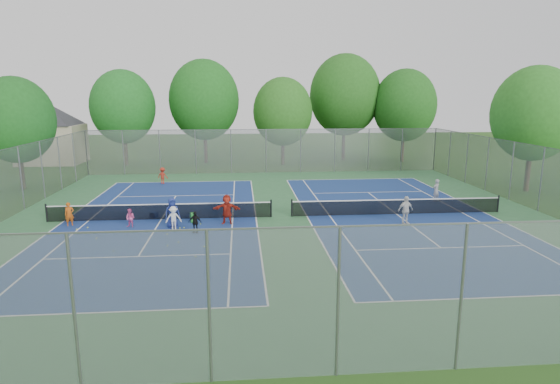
# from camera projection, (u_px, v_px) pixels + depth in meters

# --- Properties ---
(ground) EXTENTS (120.00, 120.00, 0.00)m
(ground) POSITION_uv_depth(u_px,v_px,m) (281.00, 217.00, 27.71)
(ground) COLOR #254C17
(ground) RESTS_ON ground
(court_pad) EXTENTS (32.00, 32.00, 0.01)m
(court_pad) POSITION_uv_depth(u_px,v_px,m) (281.00, 217.00, 27.71)
(court_pad) COLOR #32693D
(court_pad) RESTS_ON ground
(court_left) EXTENTS (10.97, 23.77, 0.01)m
(court_left) POSITION_uv_depth(u_px,v_px,m) (161.00, 219.00, 27.12)
(court_left) COLOR navy
(court_left) RESTS_ON court_pad
(court_right) EXTENTS (10.97, 23.77, 0.01)m
(court_right) POSITION_uv_depth(u_px,v_px,m) (396.00, 214.00, 28.29)
(court_right) COLOR navy
(court_right) RESTS_ON court_pad
(net_left) EXTENTS (12.87, 0.10, 0.91)m
(net_left) POSITION_uv_depth(u_px,v_px,m) (161.00, 212.00, 27.03)
(net_left) COLOR black
(net_left) RESTS_ON ground
(net_right) EXTENTS (12.87, 0.10, 0.91)m
(net_right) POSITION_uv_depth(u_px,v_px,m) (397.00, 207.00, 28.20)
(net_right) COLOR black
(net_right) RESTS_ON ground
(fence_north) EXTENTS (32.00, 0.10, 4.00)m
(fence_north) POSITION_uv_depth(u_px,v_px,m) (266.00, 151.00, 42.90)
(fence_north) COLOR gray
(fence_north) RESTS_ON ground
(fence_south) EXTENTS (32.00, 0.10, 4.00)m
(fence_south) POSITION_uv_depth(u_px,v_px,m) (338.00, 303.00, 11.70)
(fence_south) COLOR gray
(fence_south) RESTS_ON ground
(fence_east) EXTENTS (0.10, 32.00, 4.00)m
(fence_east) POSITION_uv_depth(u_px,v_px,m) (541.00, 180.00, 28.64)
(fence_east) COLOR gray
(fence_east) RESTS_ON ground
(house) EXTENTS (11.03, 11.03, 7.30)m
(house) POSITION_uv_depth(u_px,v_px,m) (50.00, 123.00, 48.41)
(house) COLOR #B7A88C
(house) RESTS_ON ground
(tree_nw) EXTENTS (6.40, 6.40, 9.58)m
(tree_nw) POSITION_uv_depth(u_px,v_px,m) (123.00, 107.00, 46.78)
(tree_nw) COLOR #443326
(tree_nw) RESTS_ON ground
(tree_nl) EXTENTS (7.20, 7.20, 10.69)m
(tree_nl) POSITION_uv_depth(u_px,v_px,m) (204.00, 100.00, 48.29)
(tree_nl) COLOR #443326
(tree_nl) RESTS_ON ground
(tree_nc) EXTENTS (6.00, 6.00, 8.85)m
(tree_nc) POSITION_uv_depth(u_px,v_px,m) (283.00, 112.00, 47.25)
(tree_nc) COLOR #443326
(tree_nc) RESTS_ON ground
(tree_nr) EXTENTS (7.60, 7.60, 11.42)m
(tree_nr) POSITION_uv_depth(u_px,v_px,m) (345.00, 95.00, 50.42)
(tree_nr) COLOR #443326
(tree_nr) RESTS_ON ground
(tree_ne) EXTENTS (6.60, 6.60, 9.77)m
(tree_ne) POSITION_uv_depth(u_px,v_px,m) (405.00, 105.00, 49.19)
(tree_ne) COLOR #443326
(tree_ne) RESTS_ON ground
(tree_side_w) EXTENTS (5.60, 5.60, 8.47)m
(tree_side_w) POSITION_uv_depth(u_px,v_px,m) (16.00, 120.00, 34.79)
(tree_side_w) COLOR #443326
(tree_side_w) RESTS_ON ground
(tree_side_e) EXTENTS (6.00, 6.00, 9.20)m
(tree_side_e) POSITION_uv_depth(u_px,v_px,m) (534.00, 114.00, 33.97)
(tree_side_e) COLOR #443326
(tree_side_e) RESTS_ON ground
(ball_crate) EXTENTS (0.48, 0.48, 0.31)m
(ball_crate) POSITION_uv_depth(u_px,v_px,m) (154.00, 215.00, 27.55)
(ball_crate) COLOR #173DB3
(ball_crate) RESTS_ON ground
(ball_hopper) EXTENTS (0.36, 0.36, 0.56)m
(ball_hopper) POSITION_uv_depth(u_px,v_px,m) (193.00, 218.00, 26.43)
(ball_hopper) COLOR #23802B
(ball_hopper) RESTS_ON ground
(student_a) EXTENTS (0.57, 0.50, 1.32)m
(student_a) POSITION_uv_depth(u_px,v_px,m) (69.00, 214.00, 25.70)
(student_a) COLOR #C95512
(student_a) RESTS_ON ground
(student_b) EXTENTS (0.60, 0.54, 1.03)m
(student_b) POSITION_uv_depth(u_px,v_px,m) (130.00, 218.00, 25.46)
(student_b) COLOR pink
(student_b) RESTS_ON ground
(student_c) EXTENTS (0.90, 0.61, 1.30)m
(student_c) POSITION_uv_depth(u_px,v_px,m) (174.00, 218.00, 24.93)
(student_c) COLOR silver
(student_c) RESTS_ON ground
(student_d) EXTENTS (0.72, 0.40, 1.16)m
(student_d) POSITION_uv_depth(u_px,v_px,m) (195.00, 222.00, 24.38)
(student_d) COLOR black
(student_d) RESTS_ON ground
(student_e) EXTENTS (0.96, 0.82, 1.67)m
(student_e) POSITION_uv_depth(u_px,v_px,m) (172.00, 213.00, 25.27)
(student_e) COLOR navy
(student_e) RESTS_ON ground
(student_f) EXTENTS (1.60, 0.71, 1.67)m
(student_f) POSITION_uv_depth(u_px,v_px,m) (227.00, 209.00, 26.07)
(student_f) COLOR #A52517
(student_f) RESTS_ON ground
(child_far_baseline) EXTENTS (0.98, 0.76, 1.34)m
(child_far_baseline) POSITION_uv_depth(u_px,v_px,m) (163.00, 176.00, 37.81)
(child_far_baseline) COLOR #A52817
(child_far_baseline) RESTS_ON ground
(instructor) EXTENTS (0.67, 0.60, 1.53)m
(instructor) POSITION_uv_depth(u_px,v_px,m) (436.00, 190.00, 31.58)
(instructor) COLOR #979799
(instructor) RESTS_ON ground
(teen_court_b) EXTENTS (1.00, 0.60, 1.60)m
(teen_court_b) POSITION_uv_depth(u_px,v_px,m) (406.00, 210.00, 26.01)
(teen_court_b) COLOR silver
(teen_court_b) RESTS_ON ground
(tennis_ball_0) EXTENTS (0.07, 0.07, 0.07)m
(tennis_ball_0) POSITION_uv_depth(u_px,v_px,m) (113.00, 251.00, 21.54)
(tennis_ball_0) COLOR #A6C22D
(tennis_ball_0) RESTS_ON ground
(tennis_ball_1) EXTENTS (0.07, 0.07, 0.07)m
(tennis_ball_1) POSITION_uv_depth(u_px,v_px,m) (168.00, 246.00, 22.29)
(tennis_ball_1) COLOR #CCEA36
(tennis_ball_1) RESTS_ON ground
(tennis_ball_2) EXTENTS (0.07, 0.07, 0.07)m
(tennis_ball_2) POSITION_uv_depth(u_px,v_px,m) (195.00, 257.00, 20.75)
(tennis_ball_2) COLOR #AAC82E
(tennis_ball_2) RESTS_ON ground
(tennis_ball_3) EXTENTS (0.07, 0.07, 0.07)m
(tennis_ball_3) POSITION_uv_depth(u_px,v_px,m) (204.00, 247.00, 22.16)
(tennis_ball_3) COLOR #CCE635
(tennis_ball_3) RESTS_ON ground
(tennis_ball_4) EXTENTS (0.07, 0.07, 0.07)m
(tennis_ball_4) POSITION_uv_depth(u_px,v_px,m) (167.00, 235.00, 24.09)
(tennis_ball_4) COLOR #DCEB36
(tennis_ball_4) RESTS_ON ground
(tennis_ball_5) EXTENTS (0.07, 0.07, 0.07)m
(tennis_ball_5) POSITION_uv_depth(u_px,v_px,m) (200.00, 224.00, 26.02)
(tennis_ball_5) COLOR #A5C42D
(tennis_ball_5) RESTS_ON ground
(tennis_ball_6) EXTENTS (0.07, 0.07, 0.07)m
(tennis_ball_6) POSITION_uv_depth(u_px,v_px,m) (180.00, 228.00, 25.20)
(tennis_ball_6) COLOR #BDE435
(tennis_ball_6) RESTS_ON ground
(tennis_ball_7) EXTENTS (0.07, 0.07, 0.07)m
(tennis_ball_7) POSITION_uv_depth(u_px,v_px,m) (97.00, 239.00, 23.41)
(tennis_ball_7) COLOR #D8E635
(tennis_ball_7) RESTS_ON ground
(tennis_ball_8) EXTENTS (0.07, 0.07, 0.07)m
(tennis_ball_8) POSITION_uv_depth(u_px,v_px,m) (88.00, 228.00, 25.30)
(tennis_ball_8) COLOR yellow
(tennis_ball_8) RESTS_ON ground
(tennis_ball_9) EXTENTS (0.07, 0.07, 0.07)m
(tennis_ball_9) POSITION_uv_depth(u_px,v_px,m) (178.00, 243.00, 22.78)
(tennis_ball_9) COLOR yellow
(tennis_ball_9) RESTS_ON ground
(tennis_ball_10) EXTENTS (0.07, 0.07, 0.07)m
(tennis_ball_10) POSITION_uv_depth(u_px,v_px,m) (184.00, 228.00, 25.29)
(tennis_ball_10) COLOR #D4F438
(tennis_ball_10) RESTS_ON ground
(tennis_ball_11) EXTENTS (0.07, 0.07, 0.07)m
(tennis_ball_11) POSITION_uv_depth(u_px,v_px,m) (77.00, 230.00, 24.98)
(tennis_ball_11) COLOR yellow
(tennis_ball_11) RESTS_ON ground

